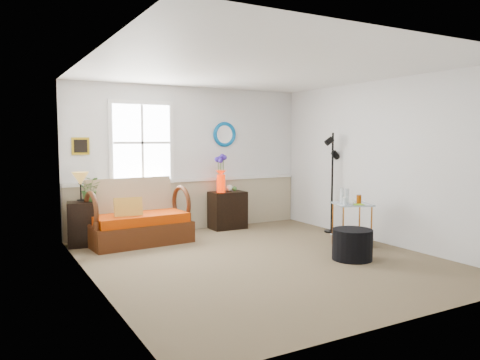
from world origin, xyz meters
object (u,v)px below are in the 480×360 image
floor_lamp (332,183)px  ottoman (352,244)px  side_table (352,225)px  lamp_stand (81,224)px  cabinet (228,210)px  loveseat (138,211)px

floor_lamp → ottoman: 2.02m
side_table → lamp_stand: bearing=150.6°
floor_lamp → ottoman: floor_lamp is taller
lamp_stand → side_table: (3.67, -2.07, -0.01)m
cabinet → floor_lamp: 1.98m
floor_lamp → cabinet: bearing=155.0°
loveseat → cabinet: size_ratio=2.27×
loveseat → cabinet: loveseat is taller
lamp_stand → floor_lamp: bearing=-14.4°
cabinet → ottoman: bearing=-80.1°
loveseat → side_table: 3.37m
loveseat → ottoman: bearing=-51.7°
side_table → ottoman: 0.84m
ottoman → side_table: bearing=48.3°
loveseat → ottoman: loveseat is taller
cabinet → side_table: (1.01, -2.22, -0.01)m
floor_lamp → ottoman: size_ratio=3.22×
ottoman → floor_lamp: bearing=58.3°
loveseat → lamp_stand: bearing=160.1°
side_table → ottoman: side_table is taller
floor_lamp → lamp_stand: bearing=-179.7°
cabinet → floor_lamp: size_ratio=0.39×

